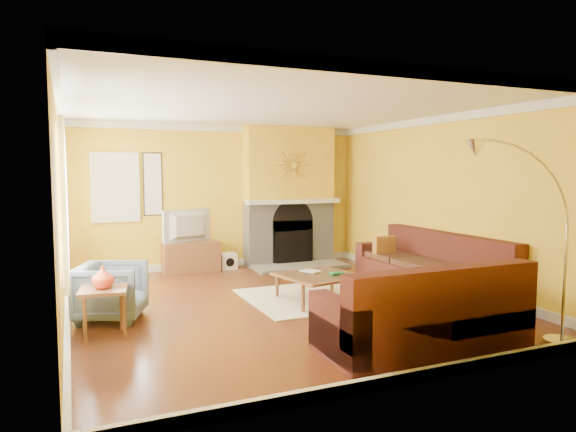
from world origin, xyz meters
name	(u,v)px	position (x,y,z in m)	size (l,w,h in m)	color
floor	(280,304)	(0.00, 0.00, -0.01)	(5.50, 6.00, 0.02)	brown
ceiling	(279,106)	(0.00, 0.00, 2.71)	(5.50, 6.00, 0.02)	white
wall_back	(220,197)	(0.00, 3.01, 1.35)	(5.50, 0.02, 2.70)	yellow
wall_front	(416,229)	(0.00, -3.01, 1.35)	(5.50, 0.02, 2.70)	yellow
wall_left	(59,213)	(-2.76, 0.00, 1.35)	(0.02, 6.00, 2.70)	yellow
wall_right	(441,202)	(2.76, 0.00, 1.35)	(0.02, 6.00, 2.70)	yellow
baseboard	(280,299)	(0.00, 0.00, 0.06)	(5.50, 6.00, 0.12)	white
crown_molding	(279,111)	(0.00, 0.00, 2.64)	(5.50, 6.00, 0.12)	white
window_left_near	(64,195)	(-2.72, 1.30, 1.50)	(0.06, 1.22, 1.72)	white
window_left_far	(62,203)	(-2.72, -0.60, 1.50)	(0.06, 1.22, 1.72)	white
window_back	(115,187)	(-1.90, 2.96, 1.55)	(0.82, 0.06, 1.22)	white
wall_art	(153,184)	(-1.25, 2.97, 1.60)	(0.34, 0.04, 1.14)	white
fireplace	(289,196)	(1.35, 2.80, 1.35)	(1.80, 0.40, 2.70)	#9B9992
mantel	(294,201)	(1.35, 2.56, 1.25)	(1.92, 0.22, 0.08)	white
hearth	(300,266)	(1.35, 2.25, 0.03)	(1.80, 0.70, 0.06)	#9B9992
sunburst	(294,165)	(1.35, 2.57, 1.95)	(0.70, 0.04, 0.70)	olive
rug	(329,296)	(0.82, 0.08, 0.01)	(2.40, 1.80, 0.02)	beige
sectional_sofa	(384,275)	(1.17, -0.82, 0.45)	(3.16, 3.77, 0.90)	#4F1F19
coffee_table	(319,288)	(0.54, -0.13, 0.20)	(1.00, 1.00, 0.40)	white
media_console	(191,257)	(-0.64, 2.71, 0.28)	(1.00, 0.45, 0.55)	brown
tv	(190,226)	(-0.64, 2.71, 0.84)	(1.02, 0.13, 0.59)	black
subwoofer	(228,261)	(0.06, 2.71, 0.15)	(0.30, 0.30, 0.30)	white
armchair	(112,292)	(-2.21, 0.08, 0.35)	(0.76, 0.78, 0.71)	slate
side_table	(104,313)	(-2.34, -0.60, 0.28)	(0.50, 0.50, 0.55)	brown
vase	(103,277)	(-2.34, -0.60, 0.67)	(0.24, 0.24, 0.25)	#E74626
book	(306,272)	(0.39, -0.03, 0.41)	(0.20, 0.27, 0.03)	white
arc_lamp	(526,249)	(1.52, -2.77, 1.06)	(1.35, 0.36, 2.12)	silver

